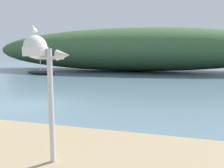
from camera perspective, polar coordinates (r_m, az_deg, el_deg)
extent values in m
plane|color=slate|center=(13.16, -19.02, -4.87)|extent=(120.00, 120.00, 0.00)
ellipsoid|color=#3D6038|center=(37.74, 4.20, 8.69)|extent=(48.74, 15.55, 6.94)
cylinder|color=silver|center=(5.40, -15.22, -5.63)|extent=(0.12, 0.12, 2.68)
cylinder|color=silver|center=(5.27, -15.66, 6.43)|extent=(0.71, 0.07, 0.07)
cylinder|color=white|center=(5.46, -18.90, 7.82)|extent=(0.58, 0.58, 0.21)
sphere|color=white|center=(5.46, -18.94, 8.93)|extent=(0.53, 0.53, 0.53)
cone|color=silver|center=(5.09, -12.27, 7.18)|extent=(0.30, 0.25, 0.25)
cylinder|color=orange|center=(5.47, -18.89, 11.97)|extent=(0.01, 0.01, 0.05)
cylinder|color=orange|center=(5.49, -19.27, 11.94)|extent=(0.01, 0.01, 0.05)
ellipsoid|color=white|center=(5.48, -19.12, 12.80)|extent=(0.12, 0.21, 0.11)
ellipsoid|color=#9EA0A8|center=(5.49, -19.12, 13.00)|extent=(0.10, 0.20, 0.04)
sphere|color=white|center=(5.41, -19.56, 13.46)|extent=(0.08, 0.08, 0.08)
cone|color=gold|center=(5.36, -19.84, 13.45)|extent=(0.03, 0.05, 0.02)
ellipsoid|color=black|center=(31.57, -17.68, 2.76)|extent=(4.47, 1.78, 0.55)
cylinder|color=silver|center=(31.47, -17.88, 7.55)|extent=(0.08, 0.08, 5.06)
cylinder|color=silver|center=(31.13, -16.78, 3.40)|extent=(1.96, 0.26, 0.06)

